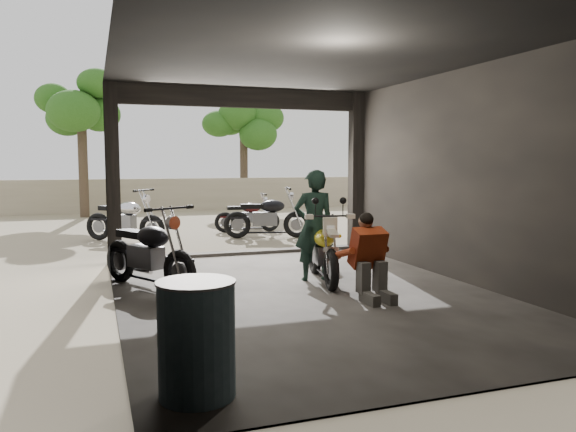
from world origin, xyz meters
TOP-DOWN VIEW (x-y plane):
  - ground at (0.00, 0.00)m, footprint 80.00×80.00m
  - garage at (0.00, 0.55)m, footprint 7.00×7.13m
  - boundary_wall at (0.00, 14.00)m, footprint 18.00×0.30m
  - tree_left at (-3.00, 12.50)m, footprint 2.20×2.20m
  - tree_right at (2.80, 14.00)m, footprint 2.20×2.20m
  - main_bike at (0.53, 0.71)m, footprint 0.97×1.74m
  - left_bike at (-2.00, 1.12)m, footprint 1.54×1.92m
  - outside_bike_a at (-2.06, 6.17)m, footprint 1.87×1.67m
  - outside_bike_b at (1.04, 6.97)m, footprint 1.53×0.75m
  - outside_bike_c at (1.19, 5.70)m, footprint 1.92×1.16m
  - rider at (0.44, 0.82)m, footprint 0.66×0.47m
  - mechanic at (0.69, -0.58)m, footprint 0.57×0.77m
  - stool at (1.00, 2.13)m, footprint 0.37×0.37m
  - helmet at (1.03, 2.08)m, footprint 0.36×0.37m
  - oil_drum at (-2.00, -2.86)m, footprint 0.70×0.70m
  - sign_post at (3.74, 3.41)m, footprint 0.72×0.08m

SIDE VIEW (x-z plane):
  - ground at x=0.00m, z-range 0.00..0.00m
  - stool at x=1.00m, z-range 0.18..0.70m
  - oil_drum at x=-2.00m, z-range 0.00..0.91m
  - outside_bike_b at x=1.04m, z-range 0.00..1.00m
  - main_bike at x=0.53m, z-range 0.00..1.09m
  - mechanic at x=0.69m, z-range 0.00..1.11m
  - boundary_wall at x=0.00m, z-range 0.00..1.20m
  - outside_bike_a at x=-2.06m, z-range 0.00..1.21m
  - outside_bike_c at x=1.19m, z-range 0.00..1.21m
  - left_bike at x=-2.00m, z-range 0.00..1.21m
  - helmet at x=1.03m, z-range 0.52..0.79m
  - rider at x=0.44m, z-range 0.00..1.70m
  - garage at x=0.00m, z-range -0.32..2.88m
  - sign_post at x=3.74m, z-range 0.36..2.52m
  - tree_right at x=2.80m, z-range 1.06..6.06m
  - tree_left at x=-3.00m, z-range 1.19..6.79m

